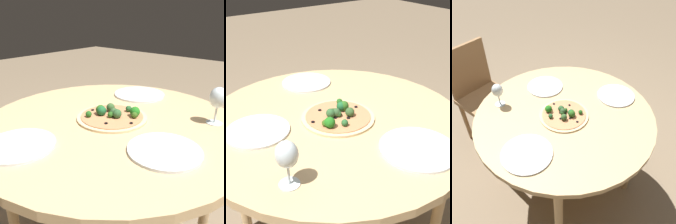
{
  "view_description": "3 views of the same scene",
  "coord_description": "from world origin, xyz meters",
  "views": [
    {
      "loc": [
        -0.64,
        0.74,
        1.2
      ],
      "look_at": [
        0.01,
        -0.01,
        0.8
      ],
      "focal_mm": 40.0,
      "sensor_mm": 36.0,
      "label": 1
    },
    {
      "loc": [
        -0.65,
        -0.93,
        1.42
      ],
      "look_at": [
        0.01,
        -0.01,
        0.8
      ],
      "focal_mm": 50.0,
      "sensor_mm": 36.0,
      "label": 2
    },
    {
      "loc": [
        0.87,
        -0.76,
        1.81
      ],
      "look_at": [
        0.01,
        -0.01,
        0.8
      ],
      "focal_mm": 40.0,
      "sensor_mm": 36.0,
      "label": 3
    }
  ],
  "objects": [
    {
      "name": "plate_far",
      "position": [
        -0.3,
        0.08,
        0.78
      ],
      "size": [
        0.25,
        0.25,
        0.01
      ],
      "color": "silver",
      "rests_on": "dining_table"
    },
    {
      "name": "ground_plane",
      "position": [
        0.0,
        0.0,
        0.0
      ],
      "size": [
        12.0,
        12.0,
        0.0
      ],
      "primitive_type": "plane",
      "color": "#847056"
    },
    {
      "name": "plate_side",
      "position": [
        0.09,
        0.38,
        0.78
      ],
      "size": [
        0.25,
        0.25,
        0.01
      ],
      "color": "silver",
      "rests_on": "dining_table"
    },
    {
      "name": "wine_glass",
      "position": [
        -0.35,
        -0.25,
        0.88
      ],
      "size": [
        0.07,
        0.07,
        0.16
      ],
      "color": "silver",
      "rests_on": "dining_table"
    },
    {
      "name": "chair",
      "position": [
        -0.91,
        -0.16,
        0.5
      ],
      "size": [
        0.46,
        0.46,
        0.91
      ],
      "rotation": [
        0.0,
        0.0,
        -4.53
      ],
      "color": "#997047",
      "rests_on": "ground_plane"
    },
    {
      "name": "pizza",
      "position": [
        0.01,
        -0.01,
        0.78
      ],
      "size": [
        0.3,
        0.3,
        0.06
      ],
      "color": "#DBBC89",
      "rests_on": "dining_table"
    },
    {
      "name": "plate_near",
      "position": [
        0.11,
        -0.36,
        0.78
      ],
      "size": [
        0.28,
        0.28,
        0.01
      ],
      "color": "silver",
      "rests_on": "dining_table"
    },
    {
      "name": "dining_table",
      "position": [
        0.0,
        0.0,
        0.7
      ],
      "size": [
        1.11,
        1.11,
        0.77
      ],
      "color": "tan",
      "rests_on": "ground_plane"
    }
  ]
}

